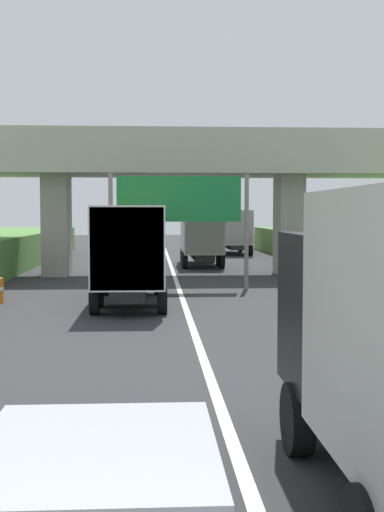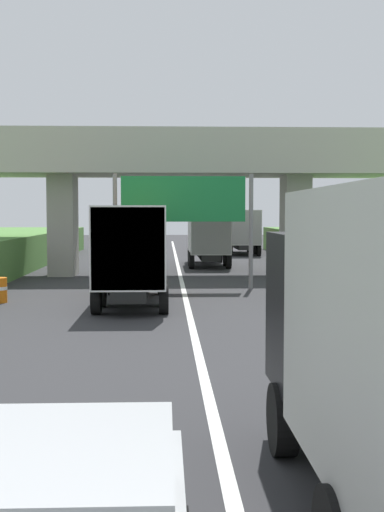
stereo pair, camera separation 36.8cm
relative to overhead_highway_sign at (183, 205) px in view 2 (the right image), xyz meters
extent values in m
cube|color=white|center=(0.00, -0.43, -3.52)|extent=(0.20, 97.11, 0.01)
cube|color=#ADA89E|center=(0.00, 6.71, 2.17)|extent=(40.00, 4.80, 1.10)
cube|color=#ADA89E|center=(0.00, 4.49, 3.27)|extent=(40.00, 0.36, 1.10)
cube|color=#ADA89E|center=(0.00, 8.93, 3.27)|extent=(40.00, 0.36, 1.10)
cube|color=#9F9A91|center=(-6.02, 6.71, -0.95)|extent=(1.30, 2.20, 5.15)
cube|color=#9F9A91|center=(6.02, 6.71, -0.95)|extent=(1.30, 2.20, 5.15)
cylinder|color=slate|center=(-2.85, 0.00, -1.10)|extent=(0.18, 0.18, 4.85)
cylinder|color=slate|center=(2.85, 0.00, -1.10)|extent=(0.18, 0.18, 4.85)
cube|color=#167238|center=(0.00, 0.00, 0.27)|extent=(5.20, 0.12, 1.90)
cube|color=white|center=(0.00, -0.01, 0.27)|extent=(4.89, 0.01, 1.67)
cube|color=black|center=(1.82, 13.03, -2.87)|extent=(1.10, 7.30, 0.36)
cube|color=silver|center=(1.82, 15.63, -1.64)|extent=(2.10, 2.10, 2.10)
cube|color=#2D3842|center=(1.82, 16.65, -1.34)|extent=(1.89, 0.06, 0.90)
cube|color=#B7B7B2|center=(1.82, 11.98, -1.39)|extent=(2.30, 5.20, 2.60)
cube|color=gray|center=(1.82, 9.40, -1.39)|extent=(2.21, 0.04, 2.50)
cylinder|color=black|center=(0.85, 15.63, -3.05)|extent=(0.30, 0.96, 0.96)
cylinder|color=black|center=(2.79, 15.63, -3.05)|extent=(0.30, 0.96, 0.96)
cylinder|color=black|center=(0.75, 10.55, -3.05)|extent=(0.30, 0.96, 0.96)
cylinder|color=black|center=(2.89, 10.55, -3.05)|extent=(0.30, 0.96, 0.96)
cylinder|color=black|center=(0.75, 12.24, -3.05)|extent=(0.30, 0.96, 0.96)
cylinder|color=black|center=(2.89, 12.24, -3.05)|extent=(0.30, 0.96, 0.96)
cube|color=black|center=(1.78, -19.59, -1.64)|extent=(2.10, 2.10, 2.10)
cube|color=#2D3842|center=(1.78, -18.57, -1.34)|extent=(1.89, 0.06, 0.90)
cylinder|color=black|center=(0.81, -19.59, -3.05)|extent=(0.30, 0.96, 0.96)
cube|color=black|center=(-1.87, -4.48, -2.87)|extent=(1.10, 7.30, 0.36)
cube|color=orange|center=(-1.87, -1.88, -1.64)|extent=(2.10, 2.10, 2.10)
cube|color=#2D3842|center=(-1.87, -0.86, -1.34)|extent=(1.89, 0.06, 0.90)
cube|color=silver|center=(-1.87, -5.53, -1.39)|extent=(2.30, 5.20, 2.60)
cube|color=#A8A8A4|center=(-1.87, -8.11, -1.39)|extent=(2.21, 0.04, 2.50)
cylinder|color=black|center=(-2.84, -1.88, -3.05)|extent=(0.30, 0.96, 0.96)
cylinder|color=black|center=(-0.90, -1.88, -3.05)|extent=(0.30, 0.96, 0.96)
cylinder|color=black|center=(-2.94, -6.96, -3.05)|extent=(0.30, 0.96, 0.96)
cylinder|color=black|center=(-0.80, -6.96, -3.05)|extent=(0.30, 0.96, 0.96)
cylinder|color=black|center=(-2.94, -5.27, -3.05)|extent=(0.30, 0.96, 0.96)
cylinder|color=black|center=(-0.80, -5.27, -3.05)|extent=(0.30, 0.96, 0.96)
cube|color=black|center=(5.16, 24.53, -2.87)|extent=(1.10, 7.30, 0.36)
cube|color=red|center=(5.16, 27.13, -1.64)|extent=(2.10, 2.10, 2.10)
cube|color=#2D3842|center=(5.16, 28.15, -1.34)|extent=(1.89, 0.06, 0.90)
cube|color=#B7B7B2|center=(5.16, 23.48, -1.39)|extent=(2.30, 5.20, 2.60)
cube|color=gray|center=(5.16, 20.90, -1.39)|extent=(2.21, 0.04, 2.50)
cylinder|color=black|center=(4.19, 27.13, -3.05)|extent=(0.30, 0.96, 0.96)
cylinder|color=black|center=(6.13, 27.13, -3.05)|extent=(0.30, 0.96, 0.96)
cylinder|color=black|center=(4.09, 22.05, -3.05)|extent=(0.30, 0.96, 0.96)
cylinder|color=black|center=(6.23, 22.05, -3.05)|extent=(0.30, 0.96, 0.96)
cylinder|color=black|center=(4.09, 23.74, -3.05)|extent=(0.30, 0.96, 0.96)
cylinder|color=black|center=(6.23, 23.74, -3.05)|extent=(0.30, 0.96, 0.96)
cube|color=#B2B5B7|center=(-1.48, -24.04, -2.13)|extent=(1.56, 1.90, 0.64)
camera|label=1|loc=(-1.11, -28.33, -0.31)|focal=47.48mm
camera|label=2|loc=(-0.74, -28.35, -0.31)|focal=47.48mm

